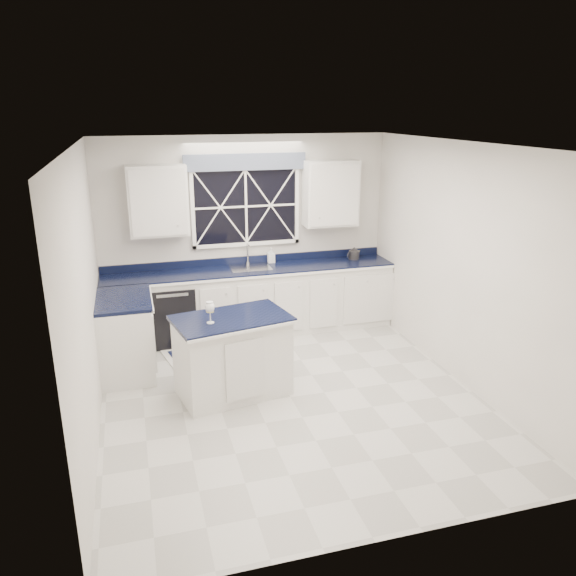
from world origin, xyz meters
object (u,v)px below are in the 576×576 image
object	(u,v)px
kettle	(354,254)
dishwasher	(172,312)
faucet	(248,254)
wine_glass	(210,308)
island	(233,355)
soap_bottle	(271,255)

from	to	relation	value
kettle	dishwasher	bearing A→B (deg)	161.53
dishwasher	faucet	xyz separation A→B (m)	(1.10, 0.19, 0.69)
wine_glass	faucet	bearing A→B (deg)	67.52
wine_glass	dishwasher	bearing A→B (deg)	98.85
faucet	wine_glass	size ratio (longest dim) A/B	1.29
kettle	wine_glass	distance (m)	3.01
island	wine_glass	distance (m)	0.67
island	faucet	bearing A→B (deg)	61.34
soap_bottle	wine_glass	bearing A→B (deg)	-119.98
faucet	kettle	world-z (taller)	faucet
island	wine_glass	size ratio (longest dim) A/B	5.72
faucet	soap_bottle	world-z (taller)	faucet
island	kettle	world-z (taller)	kettle
faucet	island	xyz separation A→B (m)	(-0.58, -1.87, -0.64)
faucet	dishwasher	bearing A→B (deg)	-169.98
kettle	faucet	bearing A→B (deg)	155.44
soap_bottle	faucet	bearing A→B (deg)	-175.68
faucet	kettle	size ratio (longest dim) A/B	1.24
wine_glass	island	bearing A→B (deg)	24.99
faucet	soap_bottle	distance (m)	0.34
dishwasher	soap_bottle	world-z (taller)	soap_bottle
faucet	kettle	distance (m)	1.54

